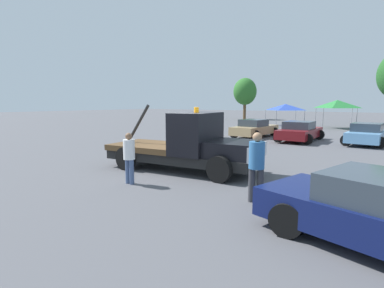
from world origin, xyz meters
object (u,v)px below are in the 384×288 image
at_px(parked_car_tan, 254,128).
at_px(parked_car_skyblue, 367,134).
at_px(parked_car_maroon, 300,131).
at_px(canopy_tent_blue, 286,107).
at_px(person_near_truck, 257,162).
at_px(person_at_hood, 129,155).
at_px(tow_truck, 190,146).
at_px(canopy_tent_green, 337,104).
at_px(tree_right, 245,92).

height_order(parked_car_tan, parked_car_skyblue, same).
xyz_separation_m(parked_car_maroon, canopy_tent_blue, (-5.26, 12.38, 1.43)).
relative_size(person_near_truck, person_at_hood, 1.12).
relative_size(tow_truck, person_at_hood, 3.77).
height_order(person_at_hood, parked_car_maroon, person_at_hood).
bearing_deg(person_near_truck, canopy_tent_blue, 164.88).
height_order(tow_truck, parked_car_tan, tow_truck).
distance_m(person_at_hood, parked_car_maroon, 14.18).
xyz_separation_m(parked_car_maroon, canopy_tent_green, (-0.05, 12.31, 1.78)).
xyz_separation_m(parked_car_skyblue, canopy_tent_green, (-3.93, 11.52, 1.78)).
height_order(tow_truck, canopy_tent_blue, tow_truck).
bearing_deg(parked_car_maroon, canopy_tent_blue, 22.23).
relative_size(person_near_truck, canopy_tent_blue, 0.55).
xyz_separation_m(parked_car_tan, parked_car_maroon, (3.43, -0.35, 0.00)).
distance_m(canopy_tent_blue, canopy_tent_green, 5.22).
bearing_deg(canopy_tent_blue, person_near_truck, -72.52).
bearing_deg(tree_right, tow_truck, -66.93).
xyz_separation_m(person_at_hood, parked_car_tan, (-2.29, 14.48, -0.30)).
bearing_deg(canopy_tent_green, tree_right, 147.18).
bearing_deg(parked_car_skyblue, person_at_hood, 163.40).
bearing_deg(parked_car_skyblue, person_near_truck, 177.87).
height_order(parked_car_maroon, tree_right, tree_right).
xyz_separation_m(person_near_truck, parked_car_tan, (-6.29, 13.73, -0.41)).
height_order(person_near_truck, parked_car_maroon, person_near_truck).
bearing_deg(person_near_truck, parked_car_maroon, 159.45).
xyz_separation_m(tow_truck, canopy_tent_green, (0.63, 23.83, 1.48)).
distance_m(parked_car_tan, parked_car_maroon, 3.45).
xyz_separation_m(person_near_truck, canopy_tent_green, (-2.90, 25.69, 1.37)).
xyz_separation_m(tow_truck, tree_right, (-14.23, 33.41, 3.28)).
relative_size(canopy_tent_green, tree_right, 0.52).
bearing_deg(person_at_hood, tow_truck, -6.18).
relative_size(parked_car_tan, canopy_tent_blue, 1.39).
height_order(parked_car_skyblue, canopy_tent_blue, canopy_tent_blue).
bearing_deg(parked_car_maroon, canopy_tent_green, -0.55).
bearing_deg(tow_truck, canopy_tent_blue, 93.10).
xyz_separation_m(tow_truck, person_near_truck, (3.53, -1.87, 0.11)).
bearing_deg(tow_truck, canopy_tent_green, 80.74).
relative_size(parked_car_maroon, tree_right, 0.74).
height_order(person_at_hood, parked_car_tan, person_at_hood).
distance_m(parked_car_tan, parked_car_skyblue, 7.33).
bearing_deg(parked_car_tan, person_near_truck, -152.30).
distance_m(tow_truck, tree_right, 36.47).
xyz_separation_m(tow_truck, parked_car_skyblue, (4.56, 12.31, -0.30)).
bearing_deg(person_near_truck, parked_car_skyblue, 143.25).
relative_size(tow_truck, parked_car_maroon, 1.33).
bearing_deg(parked_car_maroon, tree_right, 33.48).
height_order(person_at_hood, parked_car_skyblue, person_at_hood).
xyz_separation_m(person_at_hood, canopy_tent_blue, (-4.11, 26.52, 1.13)).
height_order(canopy_tent_blue, canopy_tent_green, canopy_tent_green).
xyz_separation_m(parked_car_skyblue, tree_right, (-18.79, 21.10, 3.58)).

